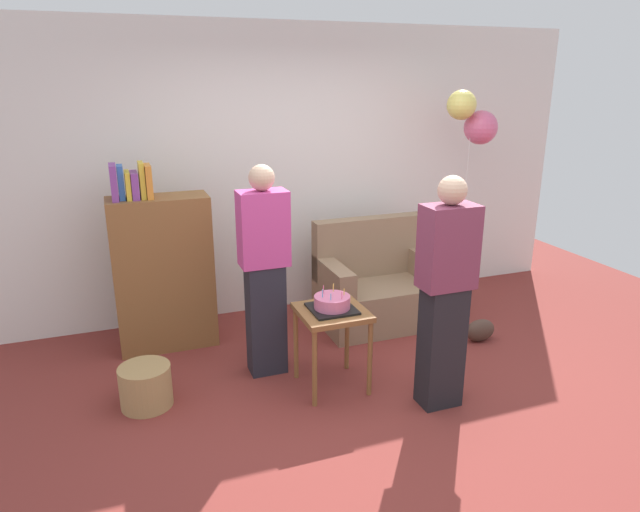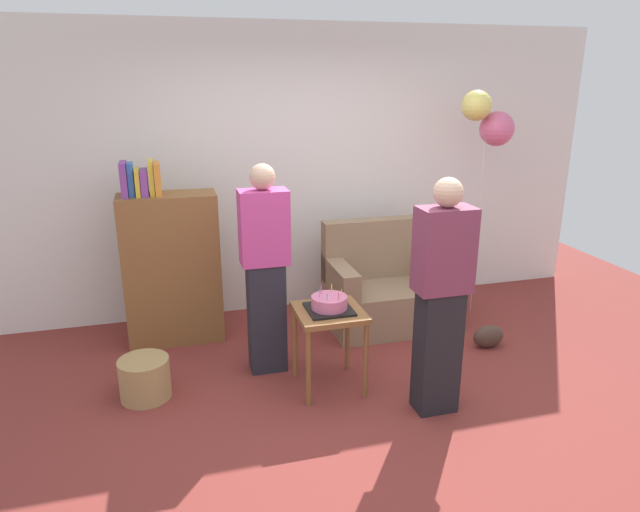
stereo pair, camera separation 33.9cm
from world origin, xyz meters
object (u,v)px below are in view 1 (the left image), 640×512
Objects in this scene: wicker_basket at (146,386)px; couch at (377,287)px; bookshelf at (163,270)px; birthday_cake at (332,303)px; person_blowing_candles at (265,271)px; person_holding_cake at (445,294)px; balloon_bunch at (473,119)px; side_table at (332,322)px; handbag at (480,330)px.

couch is at bearing 19.15° from wicker_basket.
wicker_basket is (-2.16, -0.75, -0.19)m from couch.
bookshelf is 1.57m from birthday_cake.
wicker_basket is (-0.25, -0.93, -0.53)m from bookshelf.
bookshelf is at bearing 133.27° from birthday_cake.
birthday_cake is 0.58m from person_blowing_candles.
person_holding_cake is 0.77× the size of balloon_bunch.
bookshelf is 0.97× the size of person_blowing_candles.
bookshelf is at bearing 177.68° from balloon_bunch.
balloon_bunch reaches higher than couch.
bookshelf is 4.95× the size of birthday_cake.
balloon_bunch is at bearing 29.68° from side_table.
handbag is (2.57, -0.89, -0.58)m from bookshelf.
wicker_basket is 0.17× the size of balloon_bunch.
couch is at bearing -78.71° from person_holding_cake.
balloon_bunch is at bearing 68.79° from handbag.
wicker_basket is at bearing 178.55° from person_blowing_candles.
person_blowing_candles is at bearing 134.41° from side_table.
person_blowing_candles is 5.82× the size of handbag.
person_holding_cake is (0.63, -0.48, 0.31)m from side_table.
wicker_basket is 2.82m from handbag.
balloon_bunch reaches higher than birthday_cake.
birthday_cake is 0.20× the size of person_blowing_candles.
birthday_cake is (1.07, -1.14, -0.01)m from bookshelf.
side_table reaches higher than wicker_basket.
side_table is at bearing -170.43° from handbag.
person_blowing_candles reaches higher than side_table.
birthday_cake is at bearing -131.13° from couch.
wicker_basket is at bearing 0.22° from person_holding_cake.
side_table is at bearing -109.05° from birthday_cake.
side_table is (-0.84, -0.96, 0.18)m from couch.
person_blowing_candles is 1.34m from person_holding_cake.
person_blowing_candles is at bearing 134.42° from birthday_cake.
balloon_bunch is (1.80, 1.02, 1.18)m from birthday_cake.
birthday_cake is at bearing 70.95° from side_table.
birthday_cake is at bearing -150.32° from balloon_bunch.
side_table is at bearing -58.53° from person_blowing_candles.
birthday_cake is at bearing -170.43° from handbag.
person_holding_cake is (-0.21, -1.43, 0.49)m from couch.
couch is 1.95m from bookshelf.
person_holding_cake is at bearing -140.06° from handbag.
person_holding_cake is (0.63, -0.48, 0.16)m from birthday_cake.
handbag is at bearing 0.91° from wicker_basket.
birthday_cake is 1.62m from handbag.
birthday_cake is 0.15× the size of balloon_bunch.
person_blowing_candles is 0.77× the size of balloon_bunch.
side_table is 1.58m from handbag.
person_holding_cake reaches higher than birthday_cake.
person_holding_cake reaches higher than side_table.
balloon_bunch is (2.18, 0.63, 1.01)m from person_blowing_candles.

